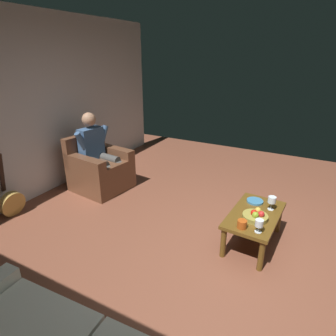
# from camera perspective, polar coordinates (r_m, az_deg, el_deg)

# --- Properties ---
(ground_plane) EXTENTS (7.51, 7.51, 0.00)m
(ground_plane) POSITION_cam_1_polar(r_m,az_deg,el_deg) (3.39, 13.81, -16.40)
(ground_plane) COLOR brown
(wall_back) EXTENTS (5.96, 0.06, 2.66)m
(wall_back) POSITION_cam_1_polar(r_m,az_deg,el_deg) (4.59, -26.47, 10.46)
(wall_back) COLOR silver
(wall_back) RESTS_ON ground
(armchair) EXTENTS (0.87, 0.89, 0.86)m
(armchair) POSITION_cam_1_polar(r_m,az_deg,el_deg) (4.73, -13.55, -0.37)
(armchair) COLOR brown
(armchair) RESTS_ON ground
(person_seated) EXTENTS (0.66, 0.63, 1.23)m
(person_seated) POSITION_cam_1_polar(r_m,az_deg,el_deg) (4.62, -14.02, 3.62)
(person_seated) COLOR #37547A
(person_seated) RESTS_ON ground
(coffee_table) EXTENTS (0.93, 0.56, 0.40)m
(coffee_table) POSITION_cam_1_polar(r_m,az_deg,el_deg) (3.42, 16.90, -9.62)
(coffee_table) COLOR brown
(coffee_table) RESTS_ON ground
(guitar) EXTENTS (0.34, 0.24, 1.02)m
(guitar) POSITION_cam_1_polar(r_m,az_deg,el_deg) (4.42, -28.93, -5.73)
(guitar) COLOR #B08940
(guitar) RESTS_ON ground
(wine_glass_near) EXTENTS (0.09, 0.09, 0.16)m
(wine_glass_near) POSITION_cam_1_polar(r_m,az_deg,el_deg) (3.47, 20.08, -6.13)
(wine_glass_near) COLOR silver
(wine_glass_near) RESTS_ON coffee_table
(wine_glass_far) EXTENTS (0.08, 0.08, 0.14)m
(wine_glass_far) POSITION_cam_1_polar(r_m,az_deg,el_deg) (3.03, 17.78, -10.59)
(wine_glass_far) COLOR silver
(wine_glass_far) RESTS_ON coffee_table
(fruit_bowl) EXTENTS (0.27, 0.27, 0.11)m
(fruit_bowl) POSITION_cam_1_polar(r_m,az_deg,el_deg) (3.27, 17.14, -9.13)
(fruit_bowl) COLOR olive
(fruit_bowl) RESTS_ON coffee_table
(decorative_dish) EXTENTS (0.19, 0.19, 0.02)m
(decorative_dish) POSITION_cam_1_polar(r_m,az_deg,el_deg) (3.62, 17.02, -6.37)
(decorative_dish) COLOR teal
(decorative_dish) RESTS_ON coffee_table
(candle_jar) EXTENTS (0.10, 0.10, 0.09)m
(candle_jar) POSITION_cam_1_polar(r_m,az_deg,el_deg) (3.08, 14.60, -10.83)
(candle_jar) COLOR #B14A17
(candle_jar) RESTS_ON coffee_table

